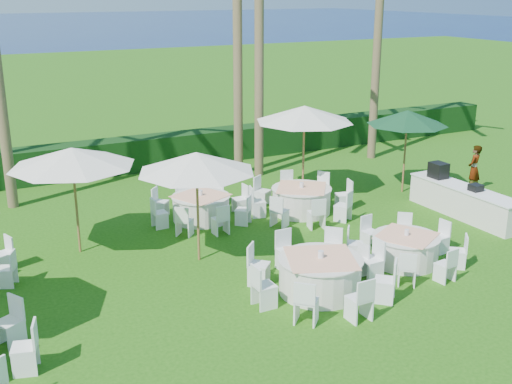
# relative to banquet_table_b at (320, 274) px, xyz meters

# --- Properties ---
(ground) EXTENTS (120.00, 120.00, 0.00)m
(ground) POSITION_rel_banquet_table_b_xyz_m (-1.35, -0.49, -0.43)
(ground) COLOR #1E500D
(ground) RESTS_ON ground
(hedge) EXTENTS (34.00, 1.00, 1.20)m
(hedge) POSITION_rel_banquet_table_b_xyz_m (-1.35, 11.51, 0.17)
(hedge) COLOR black
(hedge) RESTS_ON ground
(banquet_table_b) EXTENTS (3.24, 3.24, 0.98)m
(banquet_table_b) POSITION_rel_banquet_table_b_xyz_m (0.00, 0.00, 0.00)
(banquet_table_b) COLOR silver
(banquet_table_b) RESTS_ON ground
(banquet_table_c) EXTENTS (2.84, 2.84, 0.87)m
(banquet_table_c) POSITION_rel_banquet_table_b_xyz_m (2.69, 0.39, -0.05)
(banquet_table_c) COLOR silver
(banquet_table_c) RESTS_ON ground
(banquet_table_e) EXTENTS (2.93, 2.93, 0.90)m
(banquet_table_e) POSITION_rel_banquet_table_b_xyz_m (-0.55, 5.47, -0.04)
(banquet_table_e) COLOR silver
(banquet_table_e) RESTS_ON ground
(banquet_table_f) EXTENTS (3.10, 3.10, 0.94)m
(banquet_table_f) POSITION_rel_banquet_table_b_xyz_m (2.34, 4.71, -0.02)
(banquet_table_f) COLOR silver
(banquet_table_f) RESTS_ON ground
(umbrella_b) EXTENTS (2.85, 2.85, 2.73)m
(umbrella_b) POSITION_rel_banquet_table_b_xyz_m (-1.69, 2.85, 2.06)
(umbrella_b) COLOR brown
(umbrella_b) RESTS_ON ground
(umbrella_c) EXTENTS (3.08, 3.08, 2.71)m
(umbrella_c) POSITION_rel_banquet_table_b_xyz_m (-4.19, 4.69, 2.05)
(umbrella_c) COLOR brown
(umbrella_c) RESTS_ON ground
(umbrella_d) EXTENTS (3.09, 3.09, 2.92)m
(umbrella_d) POSITION_rel_banquet_table_b_xyz_m (3.24, 6.11, 2.23)
(umbrella_d) COLOR brown
(umbrella_d) RESTS_ON ground
(umbrella_green) EXTENTS (2.57, 2.57, 2.71)m
(umbrella_green) POSITION_rel_banquet_table_b_xyz_m (6.36, 4.96, 2.04)
(umbrella_green) COLOR brown
(umbrella_green) RESTS_ON ground
(buffet_table) EXTENTS (0.89, 3.83, 1.35)m
(buffet_table) POSITION_rel_banquet_table_b_xyz_m (6.40, 2.31, 0.04)
(buffet_table) COLOR silver
(buffet_table) RESTS_ON ground
(staff_person) EXTENTS (0.68, 0.58, 1.57)m
(staff_person) POSITION_rel_banquet_table_b_xyz_m (8.39, 3.91, 0.35)
(staff_person) COLOR gray
(staff_person) RESTS_ON ground
(palm_d) EXTENTS (4.30, 4.34, 8.66)m
(palm_d) POSITION_rel_banquet_table_b_xyz_m (3.09, 8.90, 4.36)
(palm_d) COLOR brown
(palm_d) RESTS_ON ground
(palm_e) EXTENTS (4.20, 4.39, 9.60)m
(palm_e) POSITION_rel_banquet_table_b_xyz_m (8.17, 9.05, 4.83)
(palm_e) COLOR brown
(palm_e) RESTS_ON ground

